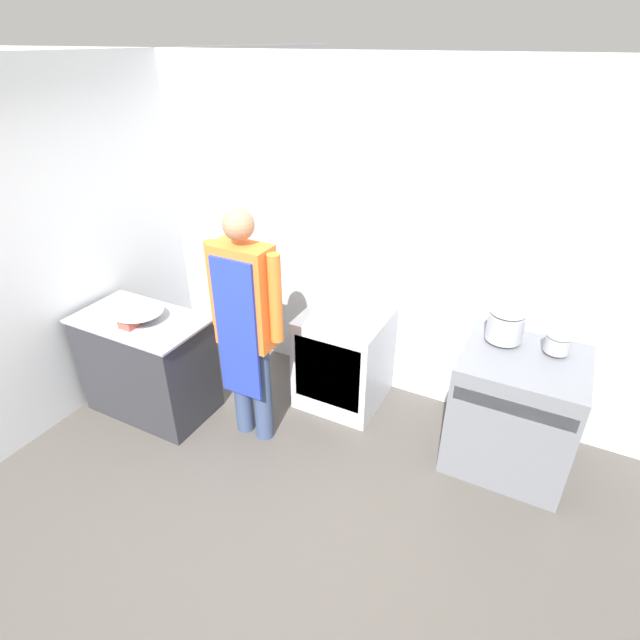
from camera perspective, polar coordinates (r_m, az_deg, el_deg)
name	(u,v)px	position (r m, az deg, el deg)	size (l,w,h in m)	color
ground_plane	(247,512)	(3.62, -8.39, -20.86)	(14.00, 14.00, 0.00)	#4C4742
wall_back	(360,238)	(4.12, 4.58, 9.29)	(8.00, 0.05, 2.70)	silver
wall_left	(115,230)	(4.63, -22.41, 9.45)	(0.05, 8.00, 2.70)	silver
prep_counter	(149,364)	(4.35, -19.01, -4.81)	(1.04, 0.61, 0.87)	#2D2D33
stove	(514,409)	(3.88, 21.28, -9.50)	(0.82, 0.76, 0.93)	slate
fridge_unit	(344,358)	(4.22, 2.71, -4.40)	(0.67, 0.65, 0.83)	silver
person_cook	(246,319)	(3.55, -8.49, 0.08)	(0.59, 0.24, 1.84)	#38476B
mixing_bowl	(139,316)	(4.08, -19.95, 0.38)	(0.37, 0.37, 0.08)	#9EA0A8
plastic_tub	(129,323)	(4.02, -20.98, -0.37)	(0.12, 0.12, 0.06)	#B24C3F
stock_pot	(506,324)	(3.69, 20.46, -0.43)	(0.25, 0.25, 0.24)	#9EA0A8
sauce_pot	(558,342)	(3.71, 25.55, -2.32)	(0.17, 0.17, 0.14)	#9EA0A8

